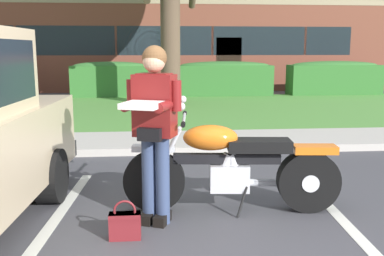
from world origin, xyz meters
TOP-DOWN VIEW (x-y plane):
  - ground_plane at (0.00, 0.00)m, footprint 140.00×140.00m
  - curb_strip at (0.00, 3.54)m, footprint 60.00×0.20m
  - concrete_walk at (0.00, 4.39)m, footprint 60.00×1.50m
  - grass_lawn at (0.00, 8.60)m, footprint 60.00×6.91m
  - stall_stripe_0 at (-1.32, 0.20)m, footprint 0.39×4.40m
  - stall_stripe_1 at (1.53, 0.20)m, footprint 0.39×4.40m
  - motorcycle at (0.59, 0.94)m, footprint 2.24×0.82m
  - rider_person at (-0.29, 0.67)m, footprint 0.56×0.66m
  - handbag at (-0.56, 0.33)m, footprint 0.28×0.13m
  - hedge_center_left at (-1.73, 12.00)m, footprint 2.60×0.90m
  - hedge_center_right at (2.24, 12.00)m, footprint 3.29×0.90m
  - hedge_right at (6.21, 12.00)m, footprint 3.29×0.90m
  - brick_building at (-1.64, 18.05)m, footprint 21.93×8.47m

SIDE VIEW (x-z plane):
  - ground_plane at x=0.00m, z-range 0.00..0.00m
  - stall_stripe_0 at x=-1.32m, z-range 0.00..0.01m
  - stall_stripe_1 at x=1.53m, z-range 0.00..0.01m
  - grass_lawn at x=0.00m, z-range 0.00..0.06m
  - concrete_walk at x=0.00m, z-range 0.00..0.08m
  - curb_strip at x=0.00m, z-range 0.00..0.12m
  - handbag at x=-0.56m, z-range -0.04..0.32m
  - motorcycle at x=0.59m, z-range -0.11..1.07m
  - hedge_center_left at x=-1.73m, z-range 0.03..1.27m
  - hedge_center_right at x=2.24m, z-range 0.03..1.27m
  - hedge_right at x=6.21m, z-range 0.03..1.27m
  - rider_person at x=-0.29m, z-range 0.15..1.86m
  - brick_building at x=-1.64m, z-range 0.00..3.79m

